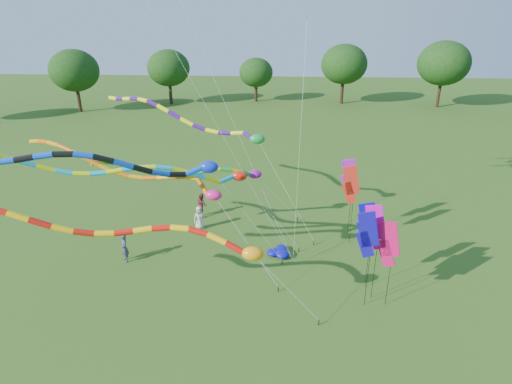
# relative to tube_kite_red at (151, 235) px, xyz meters

# --- Properties ---
(ground) EXTENTS (160.00, 160.00, 0.00)m
(ground) POSITION_rel_tube_kite_red_xyz_m (4.03, 1.05, -4.55)
(ground) COLOR #295015
(ground) RESTS_ON ground
(tree_ring) EXTENTS (115.70, 117.72, 9.65)m
(tree_ring) POSITION_rel_tube_kite_red_xyz_m (-3.56, 1.35, 0.93)
(tree_ring) COLOR #382314
(tree_ring) RESTS_ON ground
(tube_kite_red) EXTENTS (15.17, 1.33, 6.79)m
(tube_kite_red) POSITION_rel_tube_kite_red_xyz_m (0.00, 0.00, 0.00)
(tube_kite_red) COLOR black
(tube_kite_red) RESTS_ON ground
(tube_kite_orange) EXTENTS (14.26, 4.12, 7.65)m
(tube_kite_orange) POSITION_rel_tube_kite_red_xyz_m (-1.83, 4.65, 1.19)
(tube_kite_orange) COLOR black
(tube_kite_orange) RESTS_ON ground
(tube_kite_purple) EXTENTS (14.61, 6.78, 8.90)m
(tube_kite_purple) POSITION_rel_tube_kite_red_xyz_m (0.01, 10.81, 2.53)
(tube_kite_purple) COLOR black
(tube_kite_purple) RESTS_ON ground
(tube_kite_blue) EXTENTS (14.99, 4.96, 8.70)m
(tube_kite_blue) POSITION_rel_tube_kite_red_xyz_m (-1.99, 2.12, 2.55)
(tube_kite_blue) COLOR black
(tube_kite_blue) RESTS_ON ground
(tube_kite_cyan) EXTENTS (14.42, 4.60, 8.07)m
(tube_kite_cyan) POSITION_rel_tube_kite_red_xyz_m (-0.74, 3.88, 1.52)
(tube_kite_cyan) COLOR black
(tube_kite_cyan) RESTS_ON ground
(tube_kite_green) EXTENTS (11.81, 4.93, 6.45)m
(tube_kite_green) POSITION_rel_tube_kite_red_xyz_m (0.78, 8.21, -0.03)
(tube_kite_green) COLOR black
(tube_kite_green) RESTS_ON ground
(banner_pole_blue_a) EXTENTS (1.16, 0.14, 5.27)m
(banner_pole_blue_a) POSITION_rel_tube_kite_red_xyz_m (9.84, 1.59, -0.55)
(banner_pole_blue_a) COLOR black
(banner_pole_blue_a) RESTS_ON ground
(banner_pole_magenta_b) EXTENTS (1.11, 0.51, 4.70)m
(banner_pole_magenta_b) POSITION_rel_tube_kite_red_xyz_m (10.92, 1.77, -1.10)
(banner_pole_magenta_b) COLOR black
(banner_pole_magenta_b) RESTS_ON ground
(banner_pole_red) EXTENTS (1.16, 0.15, 5.29)m
(banner_pole_red) POSITION_rel_tube_kite_red_xyz_m (9.93, 7.78, -0.52)
(banner_pole_red) COLOR black
(banner_pole_red) RESTS_ON ground
(banner_pole_magenta_a) EXTENTS (1.13, 0.42, 5.32)m
(banner_pole_magenta_a) POSITION_rel_tube_kite_red_xyz_m (10.29, 2.25, -0.49)
(banner_pole_magenta_a) COLOR black
(banner_pole_magenta_a) RESTS_ON ground
(banner_pole_blue_b) EXTENTS (1.16, 0.15, 5.02)m
(banner_pole_blue_b) POSITION_rel_tube_kite_red_xyz_m (10.14, 3.16, -0.79)
(banner_pole_blue_b) COLOR black
(banner_pole_blue_b) RESTS_ON ground
(banner_pole_violet) EXTENTS (1.16, 0.12, 5.32)m
(banner_pole_violet) POSITION_rel_tube_kite_red_xyz_m (10.00, 9.00, -0.49)
(banner_pole_violet) COLOR black
(banner_pole_violet) RESTS_ON ground
(blue_nylon_heap) EXTENTS (1.40, 1.64, 0.52)m
(blue_nylon_heap) POSITION_rel_tube_kite_red_xyz_m (5.99, 6.24, -4.31)
(blue_nylon_heap) COLOR #0C0EA3
(blue_nylon_heap) RESTS_ON ground
(person_a) EXTENTS (0.95, 0.82, 1.63)m
(person_a) POSITION_rel_tube_kite_red_xyz_m (0.27, 9.20, -3.73)
(person_a) COLOR beige
(person_a) RESTS_ON ground
(person_b) EXTENTS (0.73, 0.79, 1.81)m
(person_b) POSITION_rel_tube_kite_red_xyz_m (-3.38, 4.85, -3.64)
(person_b) COLOR #3B3F53
(person_b) RESTS_ON ground
(person_c) EXTENTS (1.04, 1.07, 1.74)m
(person_c) POSITION_rel_tube_kite_red_xyz_m (0.08, 11.13, -3.68)
(person_c) COLOR maroon
(person_c) RESTS_ON ground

